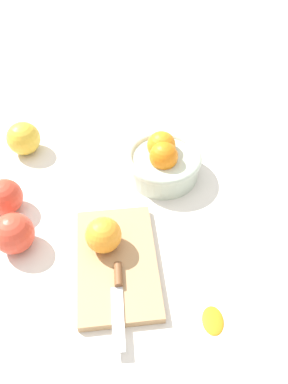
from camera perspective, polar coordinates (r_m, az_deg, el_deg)
name	(u,v)px	position (r m, az deg, el deg)	size (l,w,h in m)	color
ground_plane	(114,227)	(0.80, -4.37, -4.95)	(2.40, 2.40, 0.00)	silver
bowl	(163,161)	(0.86, 2.67, 4.45)	(0.17, 0.17, 0.10)	beige
cutting_board	(117,262)	(0.74, -3.81, -10.01)	(0.24, 0.14, 0.02)	tan
orange_on_board	(103,235)	(0.72, -5.87, -6.14)	(0.07, 0.07, 0.07)	orange
knife	(117,292)	(0.69, -3.94, -14.12)	(0.16, 0.02, 0.01)	silver
apple_front_center	(13,233)	(0.77, -18.18, -5.64)	(0.08, 0.08, 0.08)	#D6422D
apple_front_left	(23,138)	(0.96, -16.87, 7.34)	(0.08, 0.08, 0.08)	gold
apple_front_left_2	(4,197)	(0.84, -19.34, -0.66)	(0.07, 0.07, 0.07)	#D6422D
citrus_peel	(213,320)	(0.70, 9.82, -17.54)	(0.05, 0.04, 0.01)	orange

